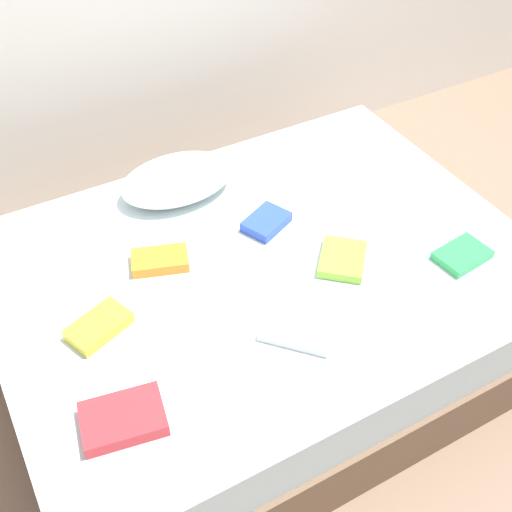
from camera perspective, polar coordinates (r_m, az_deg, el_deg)
The scene contains 10 objects.
ground_plane at distance 2.74m, azimuth 0.51°, elevation -7.90°, with size 8.00×8.00×0.00m, color #7F6651.
bed at distance 2.56m, azimuth 0.54°, elevation -4.46°, with size 2.00×1.50×0.50m.
pillow at distance 2.67m, azimuth -7.05°, elevation 6.82°, with size 0.48×0.32×0.13m, color white.
textbook_yellow at distance 2.19m, azimuth -13.84°, elevation -6.10°, with size 0.21×0.12×0.04m, color yellow.
textbook_white at distance 2.14m, azimuth 3.94°, elevation -6.16°, with size 0.24×0.19×0.03m, color white.
textbook_lime at distance 2.37m, azimuth 7.73°, elevation -0.28°, with size 0.20×0.16×0.04m, color #8CC638.
textbook_green at distance 2.49m, azimuth 17.92°, elevation 0.08°, with size 0.20×0.14×0.03m, color green.
textbook_blue at distance 2.50m, azimuth 0.93°, elevation 3.05°, with size 0.18×0.13×0.04m, color #2847B7.
textbook_orange at distance 2.37m, azimuth -8.57°, elevation -0.39°, with size 0.21×0.12×0.04m, color orange.
textbook_red at distance 1.96m, azimuth -11.77°, elevation -14.04°, with size 0.24×0.17×0.05m, color red.
Camera 1 is at (-0.85, -1.48, 2.15)m, focal length 44.83 mm.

